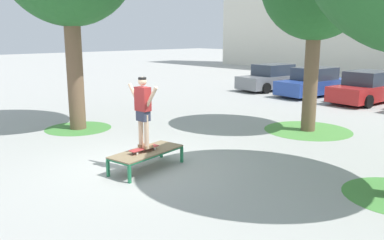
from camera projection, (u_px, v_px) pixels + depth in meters
ground_plane at (138, 166)px, 9.96m from camera, size 120.00×120.00×0.00m
skate_box at (147, 153)px, 9.68m from camera, size 1.07×2.00×0.46m
skateboard at (144, 148)px, 9.59m from camera, size 0.27×0.81×0.09m
skater at (143, 108)px, 9.38m from camera, size 1.00×0.31×1.69m
grass_patch_near_left at (78, 128)px, 13.96m from camera, size 2.26×2.26×0.01m
grass_patch_mid_back at (308, 130)px, 13.68m from camera, size 2.93×2.93×0.01m
car_grey at (272, 78)px, 23.44m from camera, size 2.26×4.36×1.50m
car_blue at (313, 83)px, 21.17m from camera, size 2.26×4.36×1.50m
car_red at (367, 88)px, 19.07m from camera, size 2.18×4.33×1.50m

